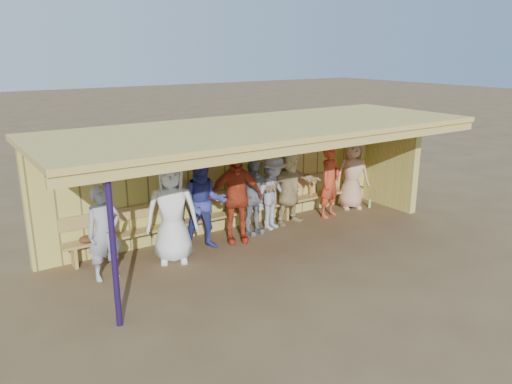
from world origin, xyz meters
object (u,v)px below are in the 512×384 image
player_d (236,197)px  bench (237,207)px  player_h (352,174)px  player_b (172,212)px  player_c (204,204)px  player_extra (253,197)px  player_a (104,233)px  player_g (330,182)px  player_f (289,186)px  player_e (273,192)px

player_d → bench: bearing=75.8°
player_d → player_h: size_ratio=1.10×
player_h → bench: bearing=-162.3°
player_b → player_c: bearing=39.1°
player_c → player_extra: player_c is taller
player_h → player_a: bearing=-152.1°
player_b → player_g: size_ratio=1.14×
player_b → player_f: 3.21m
player_c → player_extra: (1.28, 0.16, -0.11)m
player_h → player_g: bearing=-145.7°
player_c → player_b: bearing=-141.7°
player_e → player_g: (1.63, -0.08, 0.02)m
player_d → bench: size_ratio=0.26×
player_g → player_f: bearing=154.5°
player_f → player_h: 2.00m
player_d → player_b: bearing=-153.6°
player_d → player_g: (2.73, 0.14, -0.10)m
player_extra → bench: player_extra is taller
player_a → player_b: bearing=-2.9°
player_f → player_g: bearing=-12.7°
player_b → bench: size_ratio=0.26×
player_c → player_d: 0.73m
bench → player_g: bearing=-11.9°
player_h → player_b: bearing=-151.3°
player_e → player_c: bearing=166.7°
player_a → player_d: size_ratio=0.88×
bench → player_e: bearing=-30.7°
player_a → player_f: player_f is taller
player_g → player_h: player_h is taller
player_f → player_extra: size_ratio=1.05×
player_b → player_h: (5.17, 0.51, -0.10)m
player_b → player_e: 2.65m
player_e → bench: 0.86m
player_extra → player_a: bearing=-178.2°
player_h → player_extra: (-3.10, -0.14, -0.04)m
player_h → bench: size_ratio=0.23×
player_a → player_c: bearing=2.2°
player_a → player_c: 2.10m
player_c → player_f: (2.38, 0.30, -0.07)m
player_c → player_g: player_c is taller
player_e → bench: size_ratio=0.22×
player_c → player_g: (3.47, 0.12, -0.08)m
bench → player_h: bearing=-5.4°
player_a → player_c: player_c is taller
player_a → player_c: size_ratio=0.89×
player_e → player_g: player_g is taller
player_e → player_f: bearing=-9.1°
player_d → player_h: (3.65, 0.32, -0.08)m
player_d → player_a: bearing=-156.2°
player_h → player_f: bearing=-156.9°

